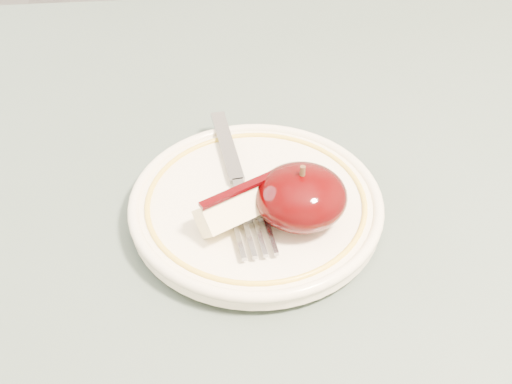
{
  "coord_description": "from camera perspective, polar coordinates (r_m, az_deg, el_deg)",
  "views": [
    {
      "loc": [
        0.02,
        -0.34,
        1.14
      ],
      "look_at": [
        0.06,
        0.07,
        0.78
      ],
      "focal_mm": 50.0,
      "sensor_mm": 36.0,
      "label": 1
    }
  ],
  "objects": [
    {
      "name": "table",
      "position": [
        0.59,
        -5.34,
        -13.25
      ],
      "size": [
        0.9,
        0.9,
        0.75
      ],
      "color": "brown",
      "rests_on": "ground"
    },
    {
      "name": "apple_wedge",
      "position": [
        0.53,
        -1.0,
        -1.0
      ],
      "size": [
        0.08,
        0.06,
        0.03
      ],
      "rotation": [
        0.0,
        0.0,
        0.5
      ],
      "color": "beige",
      "rests_on": "plate"
    },
    {
      "name": "apple_half",
      "position": [
        0.53,
        3.63,
        -0.39
      ],
      "size": [
        0.07,
        0.07,
        0.05
      ],
      "color": "black",
      "rests_on": "plate"
    },
    {
      "name": "fork",
      "position": [
        0.56,
        -1.46,
        0.83
      ],
      "size": [
        0.04,
        0.18,
        0.0
      ],
      "rotation": [
        0.0,
        0.0,
        1.7
      ],
      "color": "gray",
      "rests_on": "plate"
    },
    {
      "name": "plate",
      "position": [
        0.56,
        -0.0,
        -1.07
      ],
      "size": [
        0.2,
        0.2,
        0.02
      ],
      "color": "#F3E9CB",
      "rests_on": "table"
    }
  ]
}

